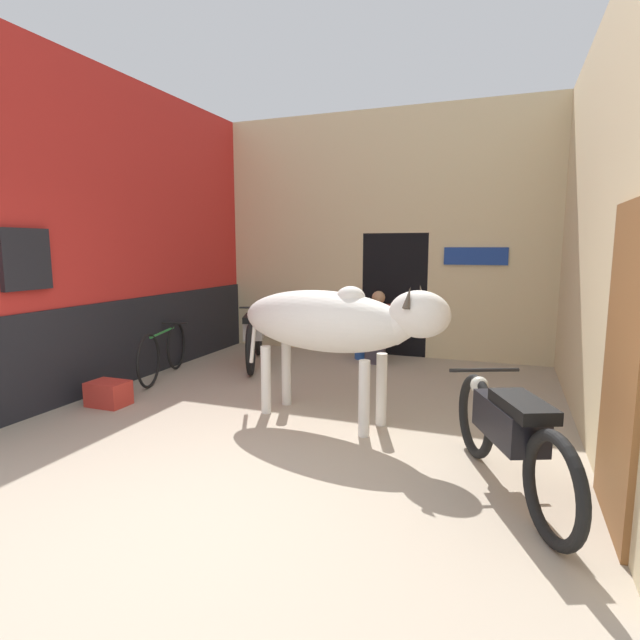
{
  "coord_description": "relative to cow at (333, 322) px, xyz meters",
  "views": [
    {
      "loc": [
        2.0,
        -2.57,
        1.81
      ],
      "look_at": [
        0.09,
        2.51,
        1.01
      ],
      "focal_mm": 28.0,
      "sensor_mm": 36.0,
      "label": 1
    }
  ],
  "objects": [
    {
      "name": "bicycle",
      "position": [
        -2.78,
        0.84,
        -0.68
      ],
      "size": [
        0.6,
        1.66,
        0.72
      ],
      "color": "black",
      "rests_on": "ground_plane"
    },
    {
      "name": "ground_plane",
      "position": [
        -0.35,
        -2.18,
        -1.05
      ],
      "size": [
        30.0,
        30.0,
        0.0
      ],
      "primitive_type": "plane",
      "color": "tan"
    },
    {
      "name": "motorcycle_far",
      "position": [
        -1.96,
        1.99,
        -0.57
      ],
      "size": [
        0.92,
        1.95,
        0.84
      ],
      "color": "black",
      "rests_on": "ground_plane"
    },
    {
      "name": "plastic_stool",
      "position": [
        -0.52,
        2.94,
        -0.84
      ],
      "size": [
        0.31,
        0.31,
        0.38
      ],
      "color": "#2856B2",
      "rests_on": "ground_plane"
    },
    {
      "name": "cow",
      "position": [
        0.0,
        0.0,
        0.0
      ],
      "size": [
        2.4,
        1.09,
        1.47
      ],
      "color": "silver",
      "rests_on": "ground_plane"
    },
    {
      "name": "wall_back_with_doorway",
      "position": [
        -0.28,
        3.62,
        0.67
      ],
      "size": [
        5.46,
        0.93,
        4.0
      ],
      "color": "beige",
      "rests_on": "ground_plane"
    },
    {
      "name": "crate",
      "position": [
        -2.58,
        -0.41,
        -0.91
      ],
      "size": [
        0.44,
        0.32,
        0.28
      ],
      "color": "red",
      "rests_on": "ground_plane"
    },
    {
      "name": "wall_left_shopfront",
      "position": [
        -3.16,
        0.6,
        0.89
      ],
      "size": [
        0.25,
        5.58,
        4.0
      ],
      "color": "red",
      "rests_on": "ground_plane"
    },
    {
      "name": "shopkeeper_seated",
      "position": [
        -0.22,
        2.78,
        -0.46
      ],
      "size": [
        0.43,
        0.33,
        1.13
      ],
      "color": "#3D3842",
      "rests_on": "ground_plane"
    },
    {
      "name": "wall_right_with_door",
      "position": [
        2.47,
        0.57,
        0.93
      ],
      "size": [
        0.22,
        5.58,
        4.0
      ],
      "color": "beige",
      "rests_on": "ground_plane"
    },
    {
      "name": "motorcycle_near",
      "position": [
        1.71,
        -0.99,
        -0.58
      ],
      "size": [
        0.92,
        1.9,
        0.82
      ],
      "color": "black",
      "rests_on": "ground_plane"
    }
  ]
}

